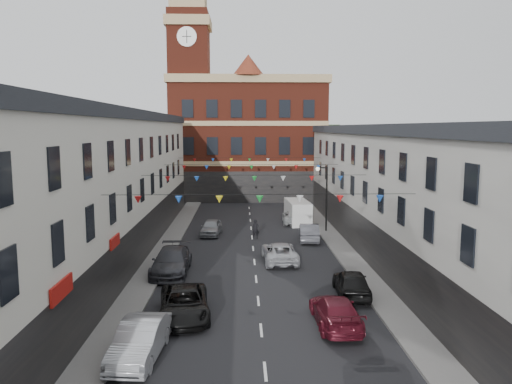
{
  "coord_description": "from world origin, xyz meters",
  "views": [
    {
      "loc": [
        -0.9,
        -30.43,
        9.48
      ],
      "look_at": [
        0.27,
        9.28,
        4.34
      ],
      "focal_mm": 35.0,
      "sensor_mm": 36.0,
      "label": 1
    }
  ],
  "objects": [
    {
      "name": "car_right_c",
      "position": [
        3.6,
        -7.54,
        0.72
      ],
      "size": [
        2.1,
        4.97,
        1.43
      ],
      "primitive_type": "imported",
      "rotation": [
        0.0,
        0.0,
        3.16
      ],
      "color": "#5C121F",
      "rests_on": "ground"
    },
    {
      "name": "pavement_left",
      "position": [
        -6.9,
        2.0,
        0.07
      ],
      "size": [
        1.8,
        64.0,
        0.15
      ],
      "primitive_type": "cube",
      "color": "#605E5B",
      "rests_on": "ground"
    },
    {
      "name": "car_right_d",
      "position": [
        5.31,
        -3.33,
        0.76
      ],
      "size": [
        2.11,
        4.59,
        1.52
      ],
      "primitive_type": "imported",
      "rotation": [
        0.0,
        0.0,
        3.07
      ],
      "color": "black",
      "rests_on": "ground"
    },
    {
      "name": "ground",
      "position": [
        0.0,
        0.0,
        0.0
      ],
      "size": [
        160.0,
        160.0,
        0.0
      ],
      "primitive_type": "plane",
      "color": "black",
      "rests_on": "ground"
    },
    {
      "name": "car_left_e",
      "position": [
        -3.6,
        13.11,
        0.7
      ],
      "size": [
        1.99,
        4.22,
        1.39
      ],
      "primitive_type": "imported",
      "rotation": [
        0.0,
        0.0,
        -0.09
      ],
      "color": "#92949A",
      "rests_on": "ground"
    },
    {
      "name": "white_van",
      "position": [
        4.69,
        18.44,
        1.13
      ],
      "size": [
        2.31,
        5.23,
        2.26
      ],
      "primitive_type": "cube",
      "rotation": [
        0.0,
        0.0,
        0.07
      ],
      "color": "silver",
      "rests_on": "ground"
    },
    {
      "name": "pedestrian",
      "position": [
        0.29,
        11.4,
        0.84
      ],
      "size": [
        0.67,
        0.49,
        1.68
      ],
      "primitive_type": "imported",
      "rotation": [
        0.0,
        0.0,
        0.16
      ],
      "color": "black",
      "rests_on": "ground"
    },
    {
      "name": "moving_car",
      "position": [
        1.8,
        4.07,
        0.7
      ],
      "size": [
        2.51,
        5.1,
        1.39
      ],
      "primitive_type": "imported",
      "rotation": [
        0.0,
        0.0,
        3.18
      ],
      "color": "silver",
      "rests_on": "ground"
    },
    {
      "name": "car_left_b",
      "position": [
        -5.12,
        -10.72,
        0.78
      ],
      "size": [
        2.02,
        4.86,
        1.56
      ],
      "primitive_type": "imported",
      "rotation": [
        0.0,
        0.0,
        -0.08
      ],
      "color": "#AEB0B6",
      "rests_on": "ground"
    },
    {
      "name": "distant_hill",
      "position": [
        -4.0,
        62.0,
        5.0
      ],
      "size": [
        40.0,
        14.0,
        10.0
      ],
      "primitive_type": "cube",
      "color": "#304D24",
      "rests_on": "ground"
    },
    {
      "name": "car_right_f",
      "position": [
        4.27,
        18.35,
        0.64
      ],
      "size": [
        2.35,
        4.7,
        1.28
      ],
      "primitive_type": "imported",
      "rotation": [
        0.0,
        0.0,
        3.09
      ],
      "color": "#B3B6B8",
      "rests_on": "ground"
    },
    {
      "name": "terrace_right",
      "position": [
        11.78,
        1.0,
        4.85
      ],
      "size": [
        8.4,
        56.0,
        9.7
      ],
      "color": "silver",
      "rests_on": "ground"
    },
    {
      "name": "civic_building",
      "position": [
        0.0,
        37.95,
        8.14
      ],
      "size": [
        20.6,
        13.3,
        18.5
      ],
      "color": "maroon",
      "rests_on": "ground"
    },
    {
      "name": "car_left_d",
      "position": [
        -5.5,
        1.37,
        0.82
      ],
      "size": [
        2.31,
        5.65,
        1.64
      ],
      "primitive_type": "imported",
      "rotation": [
        0.0,
        0.0,
        -0.0
      ],
      "color": "#39393F",
      "rests_on": "ground"
    },
    {
      "name": "terrace_left",
      "position": [
        -11.78,
        1.0,
        5.35
      ],
      "size": [
        8.4,
        56.0,
        10.7
      ],
      "color": "beige",
      "rests_on": "ground"
    },
    {
      "name": "clock_tower",
      "position": [
        -7.5,
        35.0,
        14.93
      ],
      "size": [
        5.6,
        5.6,
        30.0
      ],
      "color": "maroon",
      "rests_on": "ground"
    },
    {
      "name": "pavement_right",
      "position": [
        6.9,
        2.0,
        0.07
      ],
      "size": [
        1.8,
        64.0,
        0.15
      ],
      "primitive_type": "cube",
      "color": "#605E5B",
      "rests_on": "ground"
    },
    {
      "name": "street_lamp",
      "position": [
        6.55,
        14.0,
        3.9
      ],
      "size": [
        1.1,
        0.36,
        6.0
      ],
      "color": "black",
      "rests_on": "ground"
    },
    {
      "name": "car_right_e",
      "position": [
        4.78,
        10.67,
        0.74
      ],
      "size": [
        1.94,
        4.59,
        1.47
      ],
      "primitive_type": "imported",
      "rotation": [
        0.0,
        0.0,
        3.05
      ],
      "color": "#53545C",
      "rests_on": "ground"
    },
    {
      "name": "car_left_c",
      "position": [
        -3.79,
        -6.29,
        0.73
      ],
      "size": [
        3.04,
        5.5,
        1.46
      ],
      "primitive_type": "imported",
      "rotation": [
        0.0,
        0.0,
        0.12
      ],
      "color": "black",
      "rests_on": "ground"
    }
  ]
}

